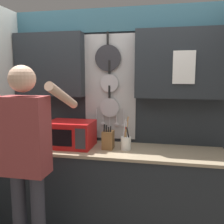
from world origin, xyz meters
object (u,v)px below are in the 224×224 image
knife_block (108,140)px  person (26,151)px  microwave (71,134)px  utensil_crock (126,142)px

knife_block → person: bearing=-129.8°
microwave → utensil_crock: size_ratio=1.40×
microwave → knife_block: 0.42m
microwave → utensil_crock: utensil_crock is taller
microwave → utensil_crock: bearing=0.2°
utensil_crock → person: person is taller
utensil_crock → person: (-0.75, -0.67, 0.05)m
utensil_crock → knife_block: bearing=-179.6°
knife_block → person: (-0.56, -0.67, 0.04)m
knife_block → person: 0.87m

